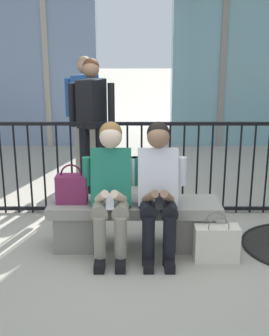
{
  "coord_description": "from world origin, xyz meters",
  "views": [
    {
      "loc": [
        0.0,
        -3.86,
        1.88
      ],
      "look_at": [
        0.0,
        0.1,
        0.75
      ],
      "focal_mm": 47.02,
      "sensor_mm": 36.0,
      "label": 1
    }
  ],
  "objects": [
    {
      "name": "bystander_at_railing",
      "position": [
        -0.51,
        1.43,
        1.0
      ],
      "size": [
        0.55,
        0.44,
        1.71
      ],
      "color": "black",
      "rests_on": "ground"
    },
    {
      "name": "plaza_railing",
      "position": [
        -0.0,
        0.86,
        0.53
      ],
      "size": [
        7.04,
        0.04,
        1.05
      ],
      "color": "black",
      "rests_on": "ground"
    },
    {
      "name": "seated_person_with_phone",
      "position": [
        -0.21,
        -0.13,
        0.65
      ],
      "size": [
        0.52,
        0.66,
        1.21
      ],
      "color": "gray",
      "rests_on": "ground"
    },
    {
      "name": "bystander_further_back",
      "position": [
        -0.67,
        2.17,
        1.0
      ],
      "size": [
        0.55,
        0.44,
        1.71
      ],
      "color": "gray",
      "rests_on": "ground"
    },
    {
      "name": "seated_person_companion",
      "position": [
        0.21,
        -0.13,
        0.65
      ],
      "size": [
        0.52,
        0.66,
        1.21
      ],
      "color": "black",
      "rests_on": "ground"
    },
    {
      "name": "handbag_on_bench",
      "position": [
        -0.58,
        -0.01,
        0.59
      ],
      "size": [
        0.28,
        0.16,
        0.37
      ],
      "color": "#7A234C",
      "rests_on": "stone_bench"
    },
    {
      "name": "stone_bench",
      "position": [
        0.0,
        0.0,
        0.27
      ],
      "size": [
        1.6,
        0.44,
        0.45
      ],
      "color": "gray",
      "rests_on": "ground"
    },
    {
      "name": "ground_plane",
      "position": [
        0.0,
        0.0,
        0.0
      ],
      "size": [
        60.0,
        60.0,
        0.0
      ],
      "primitive_type": "plane",
      "color": "#A8A091"
    },
    {
      "name": "shopping_bag",
      "position": [
        0.73,
        -0.28,
        0.17
      ],
      "size": [
        0.4,
        0.18,
        0.44
      ],
      "color": "beige",
      "rests_on": "ground"
    }
  ]
}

